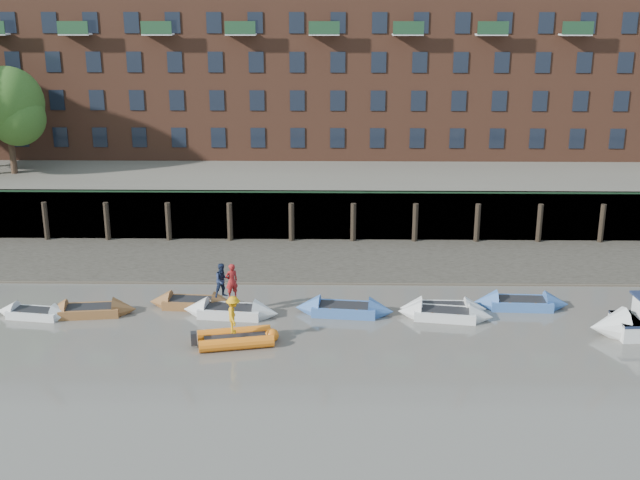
{
  "coord_description": "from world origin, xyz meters",
  "views": [
    {
      "loc": [
        0.6,
        -27.98,
        15.8
      ],
      "look_at": [
        -0.01,
        12.0,
        3.2
      ],
      "focal_mm": 45.0,
      "sensor_mm": 36.0,
      "label": 1
    }
  ],
  "objects_px": {
    "rowboat_2": "(192,303)",
    "rowboat_7": "(521,303)",
    "rowboat_3": "(231,311)",
    "rowboat_1": "(90,311)",
    "rowboat_4": "(344,309)",
    "rowboat_6": "(445,314)",
    "rowboat_5": "(443,308)",
    "rowboat_0": "(35,313)",
    "person_rower_b": "(222,280)",
    "person_rib_crew": "(233,315)",
    "person_rower_a": "(232,281)",
    "rib_tender": "(239,338)"
  },
  "relations": [
    {
      "from": "person_rib_crew",
      "to": "person_rower_b",
      "type": "bearing_deg",
      "value": 7.44
    },
    {
      "from": "rowboat_7",
      "to": "rowboat_2",
      "type": "bearing_deg",
      "value": -176.98
    },
    {
      "from": "person_rower_a",
      "to": "person_rib_crew",
      "type": "relative_size",
      "value": 1.02
    },
    {
      "from": "rowboat_4",
      "to": "rowboat_7",
      "type": "height_order",
      "value": "rowboat_4"
    },
    {
      "from": "rowboat_2",
      "to": "rowboat_4",
      "type": "bearing_deg",
      "value": -1.92
    },
    {
      "from": "rib_tender",
      "to": "person_rib_crew",
      "type": "bearing_deg",
      "value": -167.16
    },
    {
      "from": "rowboat_5",
      "to": "rowboat_6",
      "type": "bearing_deg",
      "value": -89.0
    },
    {
      "from": "rowboat_4",
      "to": "person_rib_crew",
      "type": "relative_size",
      "value": 2.88
    },
    {
      "from": "rowboat_2",
      "to": "rowboat_4",
      "type": "height_order",
      "value": "rowboat_4"
    },
    {
      "from": "rowboat_5",
      "to": "person_rower_b",
      "type": "bearing_deg",
      "value": -176.9
    },
    {
      "from": "rib_tender",
      "to": "person_rower_a",
      "type": "relative_size",
      "value": 2.13
    },
    {
      "from": "rowboat_1",
      "to": "rowboat_4",
      "type": "height_order",
      "value": "rowboat_4"
    },
    {
      "from": "rowboat_2",
      "to": "person_rower_a",
      "type": "relative_size",
      "value": 2.53
    },
    {
      "from": "rowboat_7",
      "to": "person_rib_crew",
      "type": "distance_m",
      "value": 15.08
    },
    {
      "from": "rowboat_0",
      "to": "person_rower_b",
      "type": "distance_m",
      "value": 9.58
    },
    {
      "from": "rowboat_4",
      "to": "rowboat_5",
      "type": "distance_m",
      "value": 5.05
    },
    {
      "from": "rowboat_2",
      "to": "rowboat_7",
      "type": "distance_m",
      "value": 16.99
    },
    {
      "from": "rowboat_6",
      "to": "rowboat_5",
      "type": "bearing_deg",
      "value": 98.83
    },
    {
      "from": "rowboat_4",
      "to": "person_rower_b",
      "type": "height_order",
      "value": "person_rower_b"
    },
    {
      "from": "rowboat_3",
      "to": "rowboat_2",
      "type": "bearing_deg",
      "value": 158.25
    },
    {
      "from": "rowboat_3",
      "to": "rowboat_7",
      "type": "relative_size",
      "value": 1.01
    },
    {
      "from": "rowboat_0",
      "to": "person_rower_b",
      "type": "relative_size",
      "value": 2.37
    },
    {
      "from": "rowboat_6",
      "to": "rib_tender",
      "type": "distance_m",
      "value": 10.46
    },
    {
      "from": "rowboat_5",
      "to": "person_rib_crew",
      "type": "distance_m",
      "value": 11.02
    },
    {
      "from": "rowboat_7",
      "to": "person_rower_a",
      "type": "relative_size",
      "value": 2.73
    },
    {
      "from": "rowboat_0",
      "to": "rowboat_2",
      "type": "xyz_separation_m",
      "value": [
        7.68,
        1.45,
        0.02
      ]
    },
    {
      "from": "person_rib_crew",
      "to": "rowboat_7",
      "type": "bearing_deg",
      "value": -79.32
    },
    {
      "from": "rowboat_4",
      "to": "rowboat_5",
      "type": "height_order",
      "value": "rowboat_4"
    },
    {
      "from": "rowboat_0",
      "to": "person_rower_b",
      "type": "bearing_deg",
      "value": 11.82
    },
    {
      "from": "rowboat_1",
      "to": "person_rib_crew",
      "type": "xyz_separation_m",
      "value": [
        7.7,
        -3.4,
        1.26
      ]
    },
    {
      "from": "rowboat_6",
      "to": "person_rower_a",
      "type": "relative_size",
      "value": 2.69
    },
    {
      "from": "rowboat_1",
      "to": "rowboat_7",
      "type": "distance_m",
      "value": 22.01
    },
    {
      "from": "person_rower_b",
      "to": "person_rib_crew",
      "type": "bearing_deg",
      "value": -104.14
    },
    {
      "from": "rowboat_4",
      "to": "rowboat_7",
      "type": "relative_size",
      "value": 1.04
    },
    {
      "from": "rowboat_3",
      "to": "rowboat_4",
      "type": "relative_size",
      "value": 0.98
    },
    {
      "from": "rowboat_2",
      "to": "person_rib_crew",
      "type": "relative_size",
      "value": 2.58
    },
    {
      "from": "rowboat_2",
      "to": "rowboat_7",
      "type": "height_order",
      "value": "rowboat_7"
    },
    {
      "from": "rowboat_3",
      "to": "rowboat_5",
      "type": "distance_m",
      "value": 10.79
    },
    {
      "from": "rowboat_6",
      "to": "rowboat_7",
      "type": "distance_m",
      "value": 4.35
    },
    {
      "from": "rowboat_5",
      "to": "person_rower_b",
      "type": "distance_m",
      "value": 11.27
    },
    {
      "from": "rowboat_2",
      "to": "rowboat_7",
      "type": "bearing_deg",
      "value": 4.62
    },
    {
      "from": "person_rower_a",
      "to": "rowboat_5",
      "type": "bearing_deg",
      "value": 153.52
    },
    {
      "from": "rowboat_5",
      "to": "rowboat_6",
      "type": "xyz_separation_m",
      "value": [
        -0.0,
        -0.78,
        0.02
      ]
    },
    {
      "from": "rowboat_1",
      "to": "rowboat_4",
      "type": "xyz_separation_m",
      "value": [
        12.85,
        0.31,
        0.02
      ]
    },
    {
      "from": "rib_tender",
      "to": "rowboat_6",
      "type": "bearing_deg",
      "value": 5.34
    },
    {
      "from": "rowboat_3",
      "to": "rowboat_6",
      "type": "xyz_separation_m",
      "value": [
        10.77,
        -0.18,
        -0.01
      ]
    },
    {
      "from": "rowboat_6",
      "to": "rowboat_2",
      "type": "bearing_deg",
      "value": -176.94
    },
    {
      "from": "rowboat_1",
      "to": "rowboat_5",
      "type": "relative_size",
      "value": 1.07
    },
    {
      "from": "rowboat_1",
      "to": "person_rower_a",
      "type": "xyz_separation_m",
      "value": [
        7.21,
        0.05,
        1.62
      ]
    },
    {
      "from": "rowboat_6",
      "to": "rowboat_3",
      "type": "bearing_deg",
      "value": -172.03
    }
  ]
}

